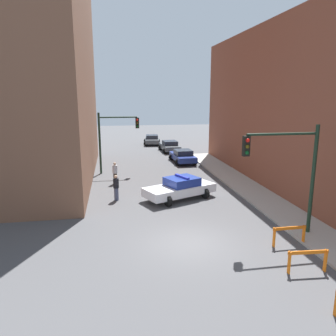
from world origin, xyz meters
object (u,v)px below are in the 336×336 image
object	(u,v)px
parked_car_mid	(170,146)
pedestrian_corner	(115,173)
traffic_light_near	(291,164)
parked_car_near	(183,156)
police_car	(180,188)
barrier_back	(289,233)
traffic_light_far	(113,134)
parked_car_far	(152,139)
barrier_mid	(308,258)
pedestrian_crossing	(116,187)

from	to	relation	value
parked_car_mid	pedestrian_corner	world-z (taller)	pedestrian_corner
traffic_light_near	parked_car_near	distance (m)	18.19
police_car	parked_car_near	distance (m)	11.69
barrier_back	police_car	bearing A→B (deg)	114.46
traffic_light_far	parked_car_far	xyz separation A→B (m)	(5.28, 16.26, -2.72)
police_car	parked_car_far	distance (m)	24.23
traffic_light_far	barrier_mid	distance (m)	19.29
police_car	pedestrian_crossing	xyz separation A→B (m)	(-4.11, 0.34, 0.14)
police_car	pedestrian_crossing	size ratio (longest dim) A/B	3.04
pedestrian_corner	traffic_light_near	bearing A→B (deg)	137.05
parked_car_near	pedestrian_crossing	size ratio (longest dim) A/B	2.64
barrier_mid	barrier_back	size ratio (longest dim) A/B	1.00
barrier_mid	parked_car_near	bearing A→B (deg)	90.75
parked_car_mid	pedestrian_crossing	xyz separation A→B (m)	(-6.58, -17.73, 0.19)
parked_car_far	police_car	bearing A→B (deg)	-86.54
parked_car_mid	parked_car_far	world-z (taller)	same
parked_car_far	barrier_back	xyz separation A→B (m)	(2.35, -31.73, -0.06)
traffic_light_near	barrier_mid	xyz separation A→B (m)	(-0.91, -3.23, -2.91)
pedestrian_corner	barrier_back	size ratio (longest dim) A/B	1.04
traffic_light_near	parked_car_near	world-z (taller)	traffic_light_near
pedestrian_crossing	barrier_mid	xyz separation A→B (m)	(7.02, -10.11, -0.24)
traffic_light_near	traffic_light_far	size ratio (longest dim) A/B	1.00
traffic_light_near	pedestrian_crossing	xyz separation A→B (m)	(-7.93, 6.88, -2.67)
traffic_light_far	barrier_back	xyz separation A→B (m)	(7.63, -15.47, -2.78)
traffic_light_near	pedestrian_crossing	distance (m)	10.84
traffic_light_near	police_car	distance (m)	8.08
parked_car_mid	pedestrian_crossing	bearing A→B (deg)	-112.80
pedestrian_crossing	parked_car_mid	bearing A→B (deg)	-9.41
parked_car_far	barrier_back	bearing A→B (deg)	-79.76
pedestrian_corner	barrier_back	distance (m)	14.15
police_car	pedestrian_corner	xyz separation A→B (m)	(-4.13, 4.43, 0.14)
traffic_light_far	parked_car_mid	world-z (taller)	traffic_light_far
parked_car_far	pedestrian_crossing	bearing A→B (deg)	-96.26
parked_car_near	pedestrian_crossing	bearing A→B (deg)	-124.15
traffic_light_far	parked_car_far	size ratio (longest dim) A/B	1.16
traffic_light_near	barrier_mid	bearing A→B (deg)	-105.77
traffic_light_far	pedestrian_crossing	distance (m)	8.02
traffic_light_near	pedestrian_crossing	size ratio (longest dim) A/B	3.13
pedestrian_crossing	barrier_back	bearing A→B (deg)	-125.27
pedestrian_corner	barrier_mid	size ratio (longest dim) A/B	1.04
pedestrian_corner	barrier_back	world-z (taller)	pedestrian_corner
traffic_light_near	parked_car_mid	distance (m)	24.81
traffic_light_near	pedestrian_corner	distance (m)	13.82
parked_car_mid	pedestrian_crossing	distance (m)	18.92
police_car	barrier_back	world-z (taller)	police_car
parked_car_near	barrier_mid	size ratio (longest dim) A/B	2.74
pedestrian_crossing	parked_car_near	bearing A→B (deg)	-20.45
barrier_mid	parked_car_mid	bearing A→B (deg)	90.91
pedestrian_crossing	barrier_mid	bearing A→B (deg)	-134.26
traffic_light_near	police_car	size ratio (longest dim) A/B	1.03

